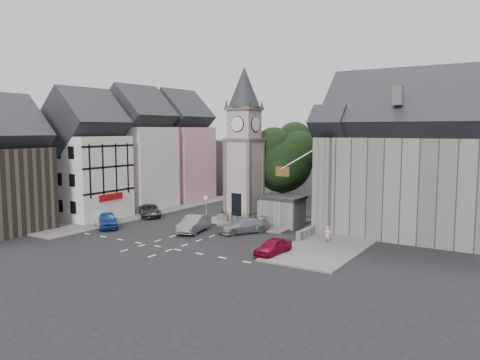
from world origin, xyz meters
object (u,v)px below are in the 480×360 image
Objects in this scene: car_west_blue at (108,220)px; car_east_red at (273,247)px; clock_tower at (244,145)px; stone_shelter at (282,211)px; pedestrian at (327,235)px.

car_west_blue is 18.73m from car_east_red.
stone_shelter is at bearing -5.84° from clock_tower.
clock_tower is 10.61× the size of pedestrian.
clock_tower is 15.94m from car_east_red.
stone_shelter is 8.13m from pedestrian.
pedestrian reaches higher than car_east_red.
car_west_blue is at bearing 1.71° from pedestrian.
stone_shelter is 2.81× the size of pedestrian.
car_west_blue is (-9.50, -10.51, -7.37)m from clock_tower.
pedestrian is (11.50, -5.03, -7.35)m from clock_tower.
car_west_blue is at bearing -175.13° from car_east_red.
car_east_red is (18.73, -0.12, -0.10)m from car_west_blue.
car_east_red is (4.44, -10.14, -0.90)m from stone_shelter.
car_west_blue is (-14.30, -10.02, -0.80)m from stone_shelter.
clock_tower reaches higher than car_east_red.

